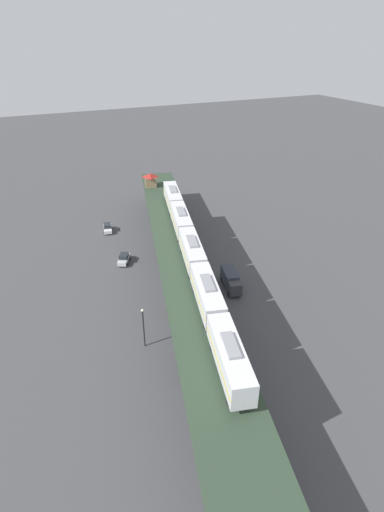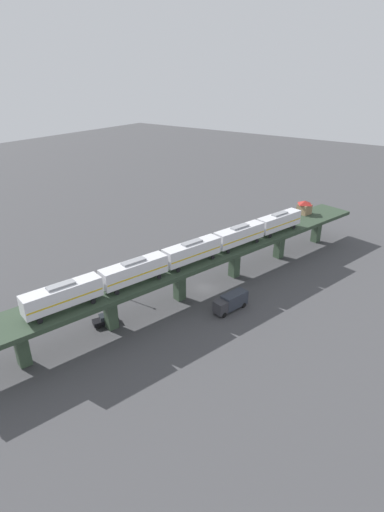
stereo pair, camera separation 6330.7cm
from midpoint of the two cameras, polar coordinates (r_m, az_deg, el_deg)
ground_plane at (r=72.21m, az=-26.10°, el=-9.12°), size 400.00×400.00×0.00m
elevated_viaduct at (r=68.79m, az=-27.25°, el=-4.69°), size 31.57×91.10×7.67m
subway_train at (r=62.75m, az=-27.84°, el=-4.22°), size 18.61×61.05×4.45m
signal_hut at (r=98.85m, az=-23.91°, el=7.99°), size 3.93×3.93×3.40m
street_car_black at (r=57.43m, az=-33.28°, el=-21.79°), size 3.63×4.73×1.89m
street_car_white at (r=97.96m, az=-30.32°, el=0.69°), size 2.63×4.67×1.89m
street_car_silver at (r=83.99m, az=-31.15°, el=-4.13°), size 3.70×4.72×1.89m
delivery_truck at (r=67.59m, az=-19.22°, el=-8.45°), size 3.91×7.53×3.20m
street_lamp at (r=62.35m, az=-37.12°, el=-14.57°), size 0.44×0.44×6.94m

